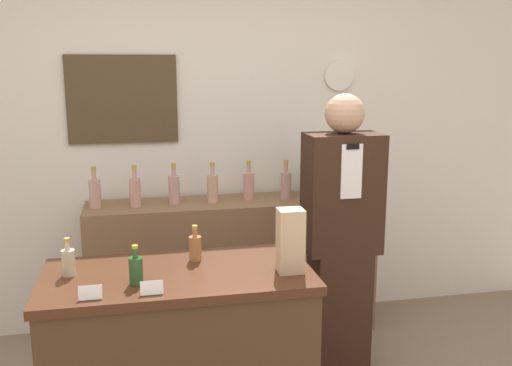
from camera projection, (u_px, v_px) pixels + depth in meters
The scene contains 16 objects.
back_wall at pixel (206, 133), 3.93m from camera, with size 5.20×0.09×2.70m.
back_shelf at pixel (233, 267), 3.88m from camera, with size 1.92×0.42×0.93m.
shopkeeper at pixel (341, 241), 3.25m from camera, with size 0.42×0.26×1.67m.
potted_plant at pixel (319, 170), 3.82m from camera, with size 0.25×0.25×0.35m.
paper_bag at pixel (290, 241), 2.48m from camera, with size 0.11×0.10×0.28m.
price_card_left at pixel (90, 293), 2.21m from camera, with size 0.09×0.02×0.06m.
price_card_right at pixel (152, 288), 2.26m from camera, with size 0.09×0.02×0.06m.
counter_bottle_0 at pixel (68, 262), 2.45m from camera, with size 0.06×0.06×0.17m.
counter_bottle_1 at pixel (136, 270), 2.36m from camera, with size 0.06×0.06×0.17m.
counter_bottle_2 at pixel (195, 247), 2.64m from camera, with size 0.06×0.06×0.17m.
shelf_bottle_0 at pixel (95, 193), 3.58m from camera, with size 0.07×0.07×0.27m.
shelf_bottle_1 at pixel (135, 191), 3.62m from camera, with size 0.07×0.07×0.27m.
shelf_bottle_2 at pixel (174, 189), 3.70m from camera, with size 0.07×0.07×0.27m.
shelf_bottle_3 at pixel (213, 188), 3.72m from camera, with size 0.07×0.07×0.27m.
shelf_bottle_4 at pixel (249, 185), 3.80m from camera, with size 0.07×0.07×0.27m.
shelf_bottle_5 at pixel (286, 184), 3.83m from camera, with size 0.07×0.07×0.27m.
Camera 1 is at (-0.47, -1.90, 1.83)m, focal length 40.00 mm.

